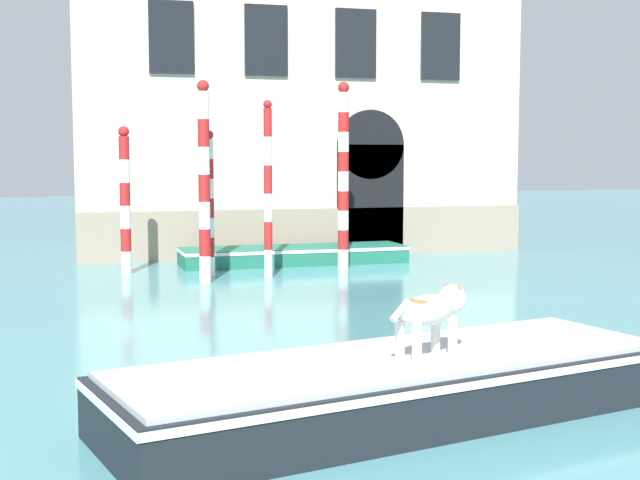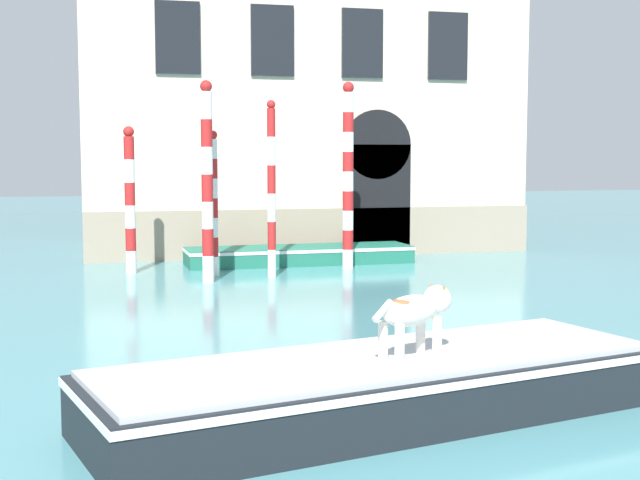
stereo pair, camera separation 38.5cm
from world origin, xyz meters
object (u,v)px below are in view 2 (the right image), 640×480
boat_foreground (381,386)px  mooring_pole_0 (348,175)px  dog_on_deck (416,311)px  boat_moored_near_palazzo (299,254)px  mooring_pole_3 (272,189)px  mooring_pole_4 (207,181)px  mooring_pole_2 (130,200)px  mooring_pole_1 (214,203)px

boat_foreground → mooring_pole_0: bearing=62.2°
boat_foreground → dog_on_deck: dog_on_deck is taller
boat_moored_near_palazzo → mooring_pole_3: mooring_pole_3 is taller
mooring_pole_3 → mooring_pole_4: (-1.52, -0.46, 0.19)m
dog_on_deck → mooring_pole_2: mooring_pole_2 is taller
dog_on_deck → mooring_pole_1: (-0.61, 11.78, 0.53)m
dog_on_deck → mooring_pole_0: 12.65m
mooring_pole_1 → mooring_pole_4: 1.20m
boat_foreground → mooring_pole_4: 10.78m
mooring_pole_0 → boat_moored_near_palazzo: bearing=125.7°
boat_foreground → dog_on_deck: size_ratio=6.34×
dog_on_deck → boat_moored_near_palazzo: size_ratio=0.18×
mooring_pole_0 → mooring_pole_1: size_ratio=1.36×
dog_on_deck → mooring_pole_2: (-2.46, 12.70, 0.59)m
boat_moored_near_palazzo → mooring_pole_3: size_ratio=1.46×
boat_moored_near_palazzo → mooring_pole_2: (-4.30, -0.90, 1.53)m
mooring_pole_2 → mooring_pole_4: bearing=-51.1°
boat_moored_near_palazzo → mooring_pole_0: 2.63m
boat_moored_near_palazzo → mooring_pole_2: bearing=-169.5°
boat_foreground → boat_moored_near_palazzo: bearing=67.4°
boat_moored_near_palazzo → mooring_pole_3: bearing=-117.6°
mooring_pole_2 → mooring_pole_4: (1.59, -1.97, 0.47)m
mooring_pole_4 → mooring_pole_2: bearing=128.9°
boat_moored_near_palazzo → mooring_pole_2: size_ratio=1.69×
dog_on_deck → mooring_pole_1: bearing=64.6°
mooring_pole_3 → dog_on_deck: bearing=-93.3°
dog_on_deck → mooring_pole_4: 10.82m
boat_foreground → mooring_pole_1: mooring_pole_1 is taller
boat_foreground → boat_moored_near_palazzo: 13.64m
mooring_pole_1 → mooring_pole_3: 1.42m
mooring_pole_1 → mooring_pole_4: mooring_pole_4 is taller
mooring_pole_0 → mooring_pole_4: (-3.65, -1.56, -0.08)m
dog_on_deck → boat_moored_near_palazzo: 13.75m
boat_moored_near_palazzo → mooring_pole_1: (-2.44, -1.82, 1.47)m
mooring_pole_4 → boat_foreground: bearing=-87.1°
mooring_pole_0 → mooring_pole_2: size_ratio=1.32×
boat_moored_near_palazzo → dog_on_deck: bearing=-99.0°
mooring_pole_4 → mooring_pole_0: bearing=23.1°
mooring_pole_0 → dog_on_deck: bearing=-102.7°
mooring_pole_1 → mooring_pole_3: bearing=-25.1°
mooring_pole_1 → mooring_pole_2: size_ratio=0.97×
boat_moored_near_palazzo → mooring_pole_0: size_ratio=1.29×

